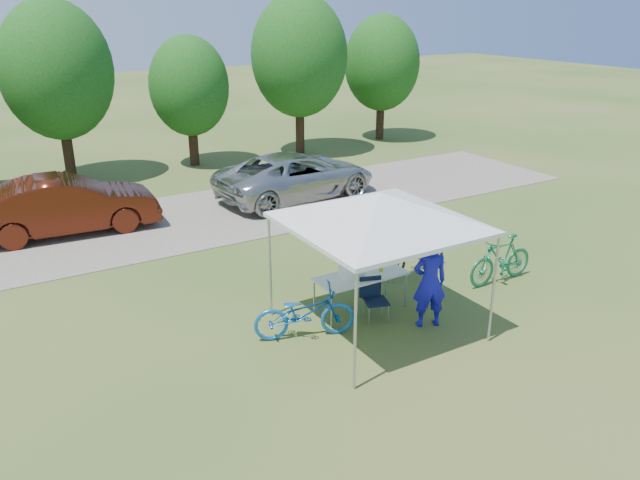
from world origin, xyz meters
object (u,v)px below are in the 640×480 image
object	(u,v)px
folding_table	(361,277)
folding_chair	(373,295)
sedan	(67,205)
bike_dark	(415,253)
minivan	(297,176)
bike_blue	(304,313)
cyclist	(430,282)
cooler	(352,270)
bike_green	(501,260)

from	to	relation	value
folding_table	folding_chair	distance (m)	0.48
sedan	bike_dark	bearing A→B (deg)	-133.05
folding_chair	bike_dark	bearing A→B (deg)	50.29
minivan	bike_blue	bearing A→B (deg)	145.96
folding_table	minivan	size ratio (longest dim) A/B	0.36
cyclist	minivan	world-z (taller)	cyclist
cooler	minivan	distance (m)	8.00
folding_chair	cooler	size ratio (longest dim) A/B	1.88
cyclist	bike_green	size ratio (longest dim) A/B	1.02
folding_table	bike_blue	world-z (taller)	bike_blue
folding_chair	sedan	size ratio (longest dim) A/B	0.18
folding_table	bike_dark	size ratio (longest dim) A/B	1.09
cooler	cyclist	distance (m)	1.56
folding_table	cooler	bearing A→B (deg)	-180.00
cooler	bike_green	size ratio (longest dim) A/B	0.25
cooler	sedan	size ratio (longest dim) A/B	0.10
bike_blue	minivan	size ratio (longest dim) A/B	0.36
folding_chair	minivan	size ratio (longest dim) A/B	0.16
folding_table	cooler	distance (m)	0.31
sedan	folding_table	bearing A→B (deg)	-147.72
cooler	cyclist	world-z (taller)	cyclist
bike_dark	bike_green	bearing A→B (deg)	40.99
bike_green	cooler	bearing A→B (deg)	-96.79
sedan	bike_blue	bearing A→B (deg)	-157.81
bike_dark	sedan	size ratio (longest dim) A/B	0.37
bike_green	folding_chair	bearing A→B (deg)	-90.33
folding_table	sedan	distance (m)	8.88
bike_dark	minivan	size ratio (longest dim) A/B	0.33
folding_table	bike_blue	bearing A→B (deg)	-166.19
folding_table	sedan	xyz separation A→B (m)	(-4.23, 7.80, 0.06)
cooler	bike_green	distance (m)	3.75
sedan	cyclist	bearing A→B (deg)	-147.18
bike_blue	bike_green	distance (m)	4.98
cooler	minivan	xyz separation A→B (m)	(2.85, 7.47, -0.20)
folding_chair	bike_green	bearing A→B (deg)	17.14
minivan	folding_chair	bearing A→B (deg)	155.52
cyclist	sedan	world-z (taller)	cyclist
minivan	sedan	xyz separation A→B (m)	(-6.85, 0.33, 0.05)
cyclist	bike_dark	xyz separation A→B (m)	(1.43, 2.16, -0.47)
sedan	minivan	bearing A→B (deg)	-88.99
minivan	bike_dark	bearing A→B (deg)	169.98
folding_chair	bike_blue	xyz separation A→B (m)	(-1.53, 0.05, -0.01)
bike_dark	minivan	xyz separation A→B (m)	(0.43, 6.52, 0.29)
folding_chair	cyclist	xyz separation A→B (m)	(0.74, -0.78, 0.42)
folding_chair	cooler	xyz separation A→B (m)	(-0.25, 0.42, 0.44)
folding_table	bike_blue	distance (m)	1.58
bike_green	cyclist	bearing A→B (deg)	-74.39
cooler	bike_blue	distance (m)	1.41
bike_dark	folding_table	bearing A→B (deg)	-67.41
cooler	bike_green	world-z (taller)	cooler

